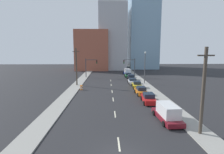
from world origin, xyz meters
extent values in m
cube|color=gray|center=(-8.34, 47.67, 0.06)|extent=(2.54, 95.34, 0.13)
cube|color=gray|center=(8.34, 47.67, 0.06)|extent=(2.54, 95.34, 0.13)
cube|color=beige|center=(0.00, 2.00, 0.00)|extent=(0.16, 2.40, 0.01)
cube|color=beige|center=(0.00, 9.44, 0.00)|extent=(0.16, 2.40, 0.01)
cube|color=beige|center=(0.00, 16.53, 0.00)|extent=(0.16, 2.40, 0.01)
cube|color=beige|center=(0.00, 22.54, 0.00)|extent=(0.16, 2.40, 0.01)
cube|color=beige|center=(0.00, 29.52, 0.00)|extent=(0.16, 2.40, 0.01)
cube|color=beige|center=(0.00, 36.18, 0.00)|extent=(0.16, 2.40, 0.01)
cube|color=#9E513D|center=(-7.48, 67.23, 8.51)|extent=(14.00, 16.00, 17.02)
cube|color=#A8A8AD|center=(1.54, 71.23, 14.24)|extent=(12.00, 20.00, 28.49)
cube|color=#7A9EB7|center=(16.13, 75.23, 20.30)|extent=(13.00, 20.00, 40.60)
cylinder|color=#38383D|center=(-7.62, 42.00, 2.98)|extent=(0.24, 0.24, 5.95)
cylinder|color=#38383D|center=(-5.91, 42.00, 5.55)|extent=(3.42, 0.16, 0.16)
cube|color=black|center=(-4.20, 42.00, 4.92)|extent=(0.34, 0.32, 1.10)
cylinder|color=#4C0C0C|center=(-4.20, 41.83, 5.26)|extent=(0.22, 0.04, 0.22)
cylinder|color=#593F0C|center=(-4.20, 41.83, 4.92)|extent=(0.22, 0.04, 0.22)
cylinder|color=#26E53F|center=(-4.20, 41.83, 4.58)|extent=(0.22, 0.04, 0.22)
cylinder|color=#38383D|center=(7.69, 42.00, 2.98)|extent=(0.24, 0.24, 5.95)
cylinder|color=#38383D|center=(5.99, 42.00, 5.55)|extent=(3.42, 0.16, 0.16)
cube|color=black|center=(4.28, 42.00, 4.92)|extent=(0.34, 0.32, 1.10)
cylinder|color=#4C0C0C|center=(4.28, 41.83, 5.26)|extent=(0.22, 0.04, 0.22)
cylinder|color=#593F0C|center=(4.28, 41.83, 4.92)|extent=(0.22, 0.04, 0.22)
cylinder|color=#26E53F|center=(4.28, 41.83, 4.58)|extent=(0.22, 0.04, 0.22)
cylinder|color=#473D33|center=(8.16, 3.55, 4.29)|extent=(0.32, 0.32, 8.59)
cube|color=#473D33|center=(8.16, 3.55, 7.79)|extent=(1.60, 0.14, 0.14)
cylinder|color=#473D33|center=(-8.32, 29.29, 4.46)|extent=(0.32, 0.32, 8.91)
cube|color=#473D33|center=(-8.32, 29.29, 8.11)|extent=(1.60, 0.14, 0.14)
cylinder|color=orange|center=(-6.53, 24.27, 0.10)|extent=(0.56, 0.56, 0.19)
cylinder|color=white|center=(-6.53, 24.27, 0.29)|extent=(0.56, 0.56, 0.19)
cylinder|color=orange|center=(-6.53, 24.27, 0.47)|extent=(0.56, 0.56, 0.19)
cylinder|color=white|center=(-6.53, 24.27, 0.67)|extent=(0.56, 0.56, 0.19)
cylinder|color=orange|center=(-6.53, 24.27, 0.85)|extent=(0.56, 0.56, 0.19)
cylinder|color=#4C4C51|center=(8.44, 30.80, 3.81)|extent=(0.20, 0.20, 7.62)
sphere|color=white|center=(8.44, 30.80, 7.84)|extent=(0.44, 0.44, 0.44)
cube|color=maroon|center=(6.08, 7.23, 0.44)|extent=(2.23, 5.69, 0.54)
cube|color=silver|center=(6.10, 6.95, 1.38)|extent=(1.89, 3.55, 1.33)
cylinder|color=black|center=(4.99, 8.92, 0.31)|extent=(0.25, 0.64, 0.63)
cylinder|color=black|center=(7.02, 9.02, 0.31)|extent=(0.25, 0.64, 0.63)
cylinder|color=black|center=(5.15, 5.45, 0.31)|extent=(0.25, 0.64, 0.63)
cylinder|color=black|center=(7.18, 5.55, 0.31)|extent=(0.25, 0.64, 0.63)
cube|color=red|center=(5.64, 14.57, 0.54)|extent=(2.01, 4.77, 0.71)
cube|color=#1E2838|center=(5.64, 14.57, 1.21)|extent=(1.68, 2.18, 0.65)
cylinder|color=black|center=(4.77, 16.06, 0.33)|extent=(0.25, 0.67, 0.66)
cylinder|color=black|center=(6.64, 15.98, 0.33)|extent=(0.25, 0.67, 0.66)
cylinder|color=black|center=(4.64, 13.16, 0.33)|extent=(0.25, 0.67, 0.66)
cylinder|color=black|center=(6.51, 13.08, 0.33)|extent=(0.25, 0.67, 0.66)
cube|color=orange|center=(5.46, 19.86, 0.53)|extent=(1.90, 4.53, 0.71)
cube|color=#1E2838|center=(5.46, 19.86, 1.21)|extent=(1.59, 2.07, 0.64)
cylinder|color=black|center=(4.51, 21.21, 0.32)|extent=(0.25, 0.65, 0.64)
cylinder|color=black|center=(6.29, 21.28, 0.32)|extent=(0.25, 0.65, 0.64)
cylinder|color=black|center=(4.63, 18.45, 0.32)|extent=(0.25, 0.65, 0.64)
cylinder|color=black|center=(6.41, 18.52, 0.32)|extent=(0.25, 0.65, 0.64)
cube|color=gold|center=(5.71, 25.91, 0.53)|extent=(1.95, 4.40, 0.69)
cube|color=#1E2838|center=(5.71, 25.91, 1.19)|extent=(1.63, 2.01, 0.63)
cylinder|color=black|center=(4.86, 27.29, 0.33)|extent=(0.25, 0.68, 0.67)
cylinder|color=black|center=(6.68, 27.21, 0.33)|extent=(0.25, 0.68, 0.67)
cylinder|color=black|center=(4.74, 24.61, 0.33)|extent=(0.25, 0.68, 0.67)
cylinder|color=black|center=(6.56, 24.53, 0.33)|extent=(0.25, 0.68, 0.67)
cube|color=silver|center=(5.45, 31.06, 0.49)|extent=(1.89, 4.40, 0.62)
cube|color=#1E2838|center=(5.45, 31.06, 1.09)|extent=(1.65, 1.98, 0.58)
cylinder|color=black|center=(4.48, 32.41, 0.32)|extent=(0.22, 0.64, 0.64)
cylinder|color=black|center=(6.41, 32.42, 0.32)|extent=(0.22, 0.64, 0.64)
cylinder|color=black|center=(4.49, 29.69, 0.32)|extent=(0.22, 0.64, 0.64)
cylinder|color=black|center=(6.42, 29.70, 0.32)|extent=(0.22, 0.64, 0.64)
cube|color=black|center=(5.86, 37.09, 0.53)|extent=(1.81, 4.39, 0.72)
cube|color=#1E2838|center=(5.86, 37.09, 1.22)|extent=(1.58, 1.98, 0.65)
cylinder|color=black|center=(4.93, 38.45, 0.31)|extent=(0.22, 0.62, 0.62)
cylinder|color=black|center=(6.79, 38.44, 0.31)|extent=(0.22, 0.62, 0.62)
cylinder|color=black|center=(4.92, 35.74, 0.31)|extent=(0.22, 0.62, 0.62)
cylinder|color=black|center=(6.78, 35.73, 0.31)|extent=(0.22, 0.62, 0.62)
cube|color=#1E6033|center=(5.68, 42.23, 0.51)|extent=(1.85, 4.51, 0.65)
cube|color=#1E2838|center=(5.68, 42.23, 1.13)|extent=(1.61, 2.04, 0.60)
cylinder|color=black|center=(4.75, 43.63, 0.33)|extent=(0.23, 0.66, 0.66)
cylinder|color=black|center=(6.63, 43.61, 0.33)|extent=(0.23, 0.66, 0.66)
cylinder|color=black|center=(4.73, 40.84, 0.33)|extent=(0.23, 0.66, 0.66)
cylinder|color=black|center=(6.60, 40.82, 0.33)|extent=(0.23, 0.66, 0.66)
cube|color=navy|center=(6.05, 48.30, 0.47)|extent=(2.23, 6.45, 0.59)
cube|color=silver|center=(6.06, 47.98, 1.48)|extent=(1.92, 4.01, 1.43)
cylinder|color=black|center=(4.94, 50.26, 0.33)|extent=(0.24, 0.66, 0.65)
cylinder|color=black|center=(7.08, 50.31, 0.33)|extent=(0.24, 0.66, 0.65)
cylinder|color=black|center=(5.03, 46.30, 0.33)|extent=(0.24, 0.66, 0.65)
cylinder|color=black|center=(7.17, 46.35, 0.33)|extent=(0.24, 0.66, 0.65)
camera|label=1|loc=(-1.03, -12.48, 8.17)|focal=28.00mm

